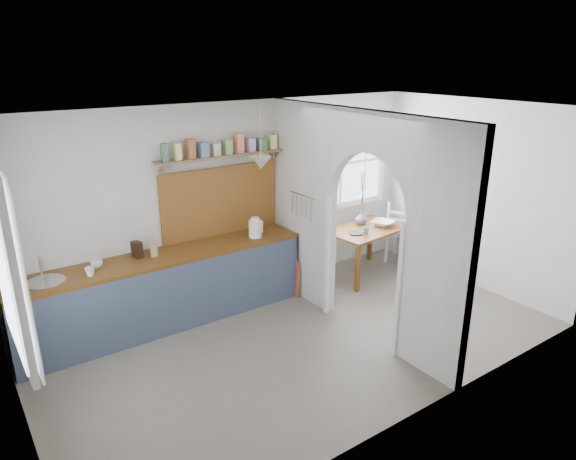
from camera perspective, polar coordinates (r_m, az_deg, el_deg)
floor at (r=6.10m, az=1.95°, el=-12.16°), size 5.80×3.20×0.01m
ceiling at (r=5.25m, az=2.28°, el=12.94°), size 5.80×3.20×0.01m
walls at (r=5.54m, az=2.10°, el=-0.57°), size 5.81×3.21×2.60m
partition at (r=5.96m, az=7.18°, el=2.25°), size 0.12×3.20×2.60m
kitchen_window at (r=4.43m, az=-29.09°, el=-3.36°), size 0.10×1.16×1.50m
nook_window at (r=7.72m, az=5.88°, el=7.30°), size 1.76×0.10×1.30m
counter at (r=6.44m, az=-13.41°, el=-6.33°), size 3.50×0.60×0.90m
sink at (r=5.95m, az=-25.32°, el=-5.29°), size 0.40×0.40×0.02m
backsplash at (r=6.69m, az=-7.46°, el=3.21°), size 1.65×0.03×0.90m
shelf at (r=6.47m, az=-7.36°, el=8.69°), size 1.75×0.20×0.21m
pendant_lamp at (r=6.38m, az=-3.02°, el=7.47°), size 0.26×0.26×0.16m
utensil_rail at (r=6.53m, az=1.65°, el=3.88°), size 0.02×0.50×0.02m
dining_table at (r=7.72m, az=8.47°, el=-2.37°), size 1.25×0.91×0.73m
chair_left at (r=7.15m, az=2.87°, el=-2.90°), size 0.49×0.49×0.97m
chair_right at (r=8.30m, az=12.84°, el=-0.14°), size 0.60×0.60×1.00m
kettle at (r=6.63m, az=-3.67°, el=0.31°), size 0.28×0.25×0.27m
mug_a at (r=5.89m, az=-21.15°, el=-4.35°), size 0.12×0.12×0.10m
mug_b at (r=6.08m, az=-20.50°, el=-3.50°), size 0.13×0.13×0.10m
knife_block at (r=6.22m, az=-16.43°, el=-2.10°), size 0.11×0.14×0.19m
jar at (r=6.21m, az=-14.65°, el=-2.21°), size 0.11×0.11×0.14m
towel_magenta at (r=6.98m, az=0.93°, el=-5.36°), size 0.02×0.03×0.53m
towel_orange at (r=6.96m, az=1.12°, el=-5.66°), size 0.02×0.03×0.50m
bowl at (r=7.74m, az=10.52°, el=0.75°), size 0.39×0.39×0.08m
table_cup at (r=7.36m, az=8.64°, el=-0.00°), size 0.13×0.13×0.10m
plate at (r=7.34m, az=7.50°, el=-0.37°), size 0.23×0.23×0.02m
vase at (r=7.74m, az=8.14°, el=1.30°), size 0.18×0.18×0.19m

